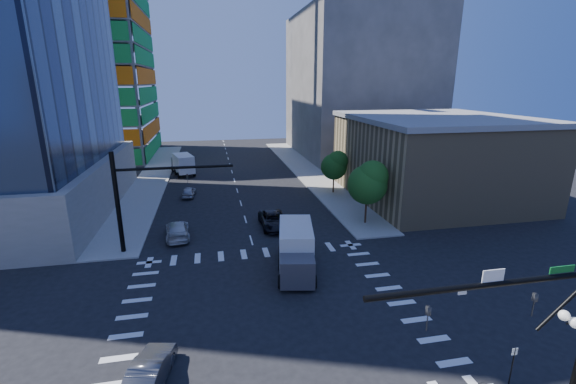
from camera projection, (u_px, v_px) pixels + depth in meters
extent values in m
plane|color=black|center=(271.00, 310.00, 25.82)|extent=(160.00, 160.00, 0.00)
cube|color=silver|center=(271.00, 310.00, 25.81)|extent=(20.00, 20.00, 0.01)
cube|color=gray|center=(306.00, 171.00, 65.87)|extent=(5.00, 60.00, 0.15)
cube|color=gray|center=(153.00, 178.00, 61.07)|extent=(5.00, 60.00, 0.15)
cube|color=green|center=(143.00, 29.00, 74.58)|extent=(0.12, 24.00, 49.00)
cube|color=orange|center=(46.00, 17.00, 60.30)|extent=(24.00, 0.12, 49.00)
cube|color=#947E56|center=(434.00, 160.00, 49.95)|extent=(20.00, 22.00, 10.00)
cube|color=gray|center=(438.00, 118.00, 48.49)|extent=(20.50, 22.50, 0.60)
cube|color=#5A5651|center=(358.00, 85.00, 78.93)|extent=(24.00, 30.00, 28.00)
cylinder|color=black|center=(492.00, 284.00, 14.15)|extent=(10.00, 0.24, 0.24)
cylinder|color=black|center=(568.00, 300.00, 15.14)|extent=(2.50, 0.14, 2.50)
imported|color=black|center=(533.00, 305.00, 14.84)|extent=(0.16, 0.20, 1.00)
imported|color=black|center=(427.00, 318.00, 13.97)|extent=(0.16, 0.20, 1.00)
cube|color=white|center=(493.00, 276.00, 14.05)|extent=(0.90, 0.04, 0.50)
cube|color=#0C5A1F|center=(562.00, 269.00, 14.64)|extent=(1.10, 0.04, 0.28)
sphere|color=white|center=(564.00, 316.00, 15.68)|extent=(0.44, 0.44, 0.44)
sphere|color=white|center=(575.00, 323.00, 15.21)|extent=(0.44, 0.44, 0.44)
cylinder|color=black|center=(118.00, 203.00, 33.15)|extent=(0.40, 0.40, 9.00)
cylinder|color=black|center=(175.00, 168.00, 33.31)|extent=(10.00, 0.24, 0.24)
imported|color=black|center=(188.00, 180.00, 33.81)|extent=(0.16, 0.20, 1.00)
cylinder|color=#382316|center=(366.00, 213.00, 41.04)|extent=(0.20, 0.20, 2.27)
sphere|color=#194C14|center=(367.00, 185.00, 40.19)|extent=(4.16, 4.16, 4.16)
sphere|color=#2B6B23|center=(373.00, 176.00, 39.72)|extent=(3.25, 3.25, 3.25)
cylinder|color=#382316|center=(333.00, 185.00, 52.45)|extent=(0.20, 0.20, 1.92)
sphere|color=#194C14|center=(334.00, 167.00, 51.73)|extent=(3.52, 3.52, 3.52)
sphere|color=#2B6B23|center=(338.00, 161.00, 51.30)|extent=(2.75, 2.75, 2.75)
cylinder|color=black|center=(512.00, 367.00, 19.09)|extent=(0.06, 0.06, 2.20)
cube|color=silver|center=(515.00, 352.00, 18.84)|extent=(0.30, 0.03, 0.40)
imported|color=black|center=(274.00, 220.00, 40.24)|extent=(2.73, 5.72, 1.57)
imported|color=#BABABA|center=(177.00, 230.00, 37.62)|extent=(2.65, 5.54, 1.56)
imported|color=#A1A3A9|center=(189.00, 192.00, 51.03)|extent=(1.96, 4.04, 1.33)
imported|color=#49494D|center=(150.00, 371.00, 19.30)|extent=(2.43, 4.71, 1.48)
cube|color=silver|center=(296.00, 248.00, 30.42)|extent=(3.62, 5.89, 2.86)
cube|color=#46454D|center=(296.00, 256.00, 30.62)|extent=(2.85, 2.42, 2.09)
cube|color=silver|center=(182.00, 162.00, 63.33)|extent=(3.81, 5.73, 2.73)
cube|color=#46454D|center=(183.00, 166.00, 63.52)|extent=(2.83, 2.46, 2.00)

